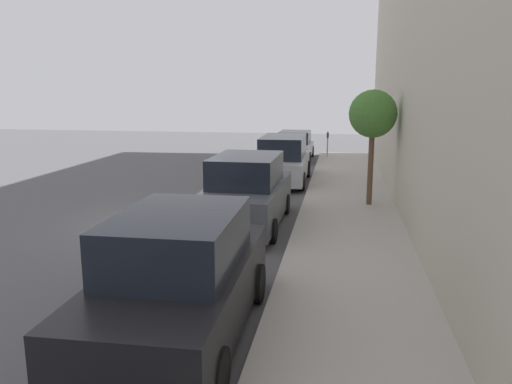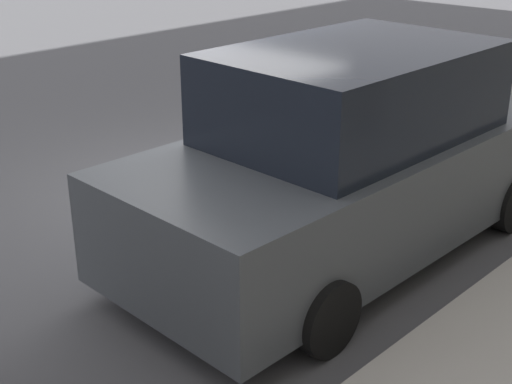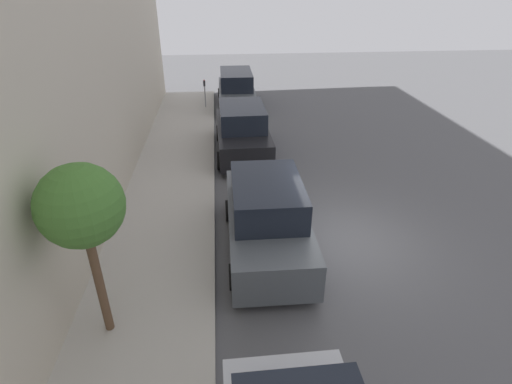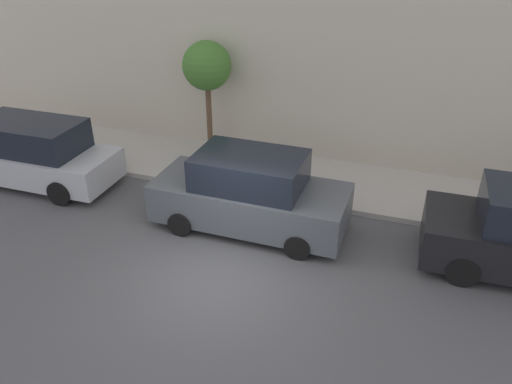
% 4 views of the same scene
% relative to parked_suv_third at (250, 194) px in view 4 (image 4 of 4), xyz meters
% --- Properties ---
extents(ground_plane, '(60.00, 60.00, 0.00)m').
position_rel_parked_suv_third_xyz_m(ground_plane, '(-2.12, -0.04, -0.93)').
color(ground_plane, '#515154').
extents(sidewalk, '(2.94, 32.00, 0.15)m').
position_rel_parked_suv_third_xyz_m(sidewalk, '(2.85, -0.04, -0.86)').
color(sidewalk, '#B2ADA3').
rests_on(sidewalk, ground_plane).
extents(parked_suv_third, '(2.08, 4.82, 1.98)m').
position_rel_parked_suv_third_xyz_m(parked_suv_third, '(0.00, 0.00, 0.00)').
color(parked_suv_third, '#4C5156').
rests_on(parked_suv_third, ground_plane).
extents(parked_minivan_fourth, '(2.02, 4.92, 1.90)m').
position_rel_parked_suv_third_xyz_m(parked_minivan_fourth, '(0.24, 6.77, -0.01)').
color(parked_minivan_fourth, '#B7BABF').
rests_on(parked_minivan_fourth, ground_plane).
extents(street_tree, '(1.48, 1.48, 3.61)m').
position_rel_parked_suv_third_xyz_m(street_tree, '(3.50, 2.61, 2.05)').
color(street_tree, brown).
rests_on(street_tree, sidewalk).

